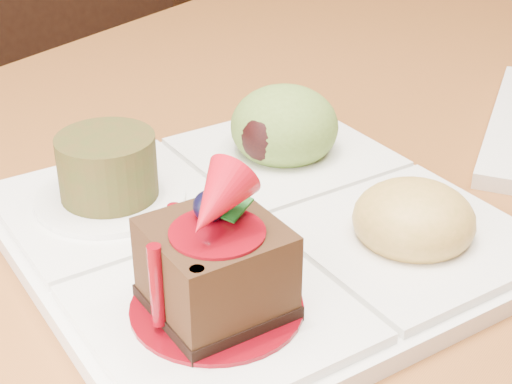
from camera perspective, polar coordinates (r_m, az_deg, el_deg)
The scene contains 2 objects.
chair_left at distance 1.43m, azimuth -12.00°, elevation 10.88°, with size 0.57×0.57×1.02m.
sampler_plate at distance 0.48m, azimuth 0.34°, elevation -1.19°, with size 0.36×0.36×0.11m.
Camera 1 is at (0.12, -0.63, 1.01)m, focal length 55.00 mm.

